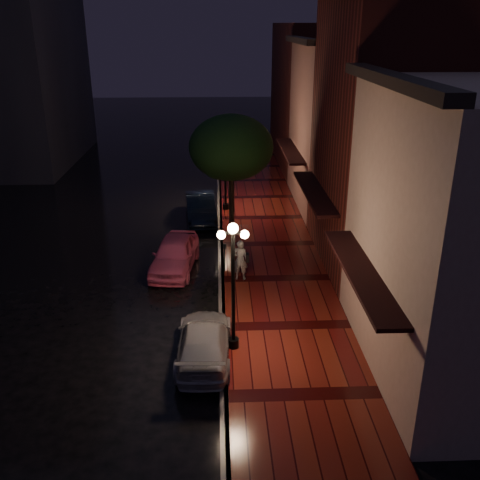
% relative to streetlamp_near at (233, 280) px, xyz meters
% --- Properties ---
extents(ground, '(120.00, 120.00, 0.00)m').
position_rel_streetlamp_near_xyz_m(ground, '(-0.35, 5.00, -2.60)').
color(ground, black).
rests_on(ground, ground).
extents(sidewalk, '(4.50, 60.00, 0.15)m').
position_rel_streetlamp_near_xyz_m(sidewalk, '(1.90, 5.00, -2.53)').
color(sidewalk, '#440C0C').
rests_on(sidewalk, ground).
extents(curb, '(0.25, 60.00, 0.15)m').
position_rel_streetlamp_near_xyz_m(curb, '(-0.35, 5.00, -2.53)').
color(curb, '#595451').
rests_on(curb, ground).
extents(storefront_near, '(5.00, 8.00, 8.50)m').
position_rel_streetlamp_near_xyz_m(storefront_near, '(6.65, -1.00, 1.65)').
color(storefront_near, gray).
rests_on(storefront_near, ground).
extents(storefront_mid, '(5.00, 8.00, 11.00)m').
position_rel_streetlamp_near_xyz_m(storefront_mid, '(6.65, 7.00, 2.90)').
color(storefront_mid, '#511914').
rests_on(storefront_mid, ground).
extents(storefront_far, '(5.00, 8.00, 9.00)m').
position_rel_streetlamp_near_xyz_m(storefront_far, '(6.65, 15.00, 1.90)').
color(storefront_far, '#8C5951').
rests_on(storefront_far, ground).
extents(storefront_extra, '(5.00, 12.00, 10.00)m').
position_rel_streetlamp_near_xyz_m(storefront_extra, '(6.65, 25.00, 2.40)').
color(storefront_extra, '#511914').
rests_on(storefront_extra, ground).
extents(streetlamp_near, '(0.96, 0.36, 4.31)m').
position_rel_streetlamp_near_xyz_m(streetlamp_near, '(0.00, 0.00, 0.00)').
color(streetlamp_near, black).
rests_on(streetlamp_near, sidewalk).
extents(streetlamp_far, '(0.96, 0.36, 4.31)m').
position_rel_streetlamp_near_xyz_m(streetlamp_far, '(0.00, 14.00, 0.00)').
color(streetlamp_far, black).
rests_on(streetlamp_far, sidewalk).
extents(street_tree, '(4.16, 4.16, 5.80)m').
position_rel_streetlamp_near_xyz_m(street_tree, '(0.26, 10.99, 1.64)').
color(street_tree, black).
rests_on(street_tree, sidewalk).
extents(pink_car, '(2.23, 4.45, 1.45)m').
position_rel_streetlamp_near_xyz_m(pink_car, '(-2.35, 6.36, -1.87)').
color(pink_car, '#F2638D').
rests_on(pink_car, ground).
extents(navy_car, '(1.90, 4.48, 1.44)m').
position_rel_streetlamp_near_xyz_m(navy_car, '(-1.39, 12.63, -1.88)').
color(navy_car, black).
rests_on(navy_car, ground).
extents(silver_car, '(1.83, 4.24, 1.22)m').
position_rel_streetlamp_near_xyz_m(silver_car, '(-0.95, -0.35, -1.99)').
color(silver_car, '#999AA0').
rests_on(silver_car, ground).
extents(woman_with_umbrella, '(0.99, 1.01, 2.40)m').
position_rel_streetlamp_near_xyz_m(woman_with_umbrella, '(0.44, 5.01, -0.87)').
color(woman_with_umbrella, white).
rests_on(woman_with_umbrella, sidewalk).
extents(parking_meter, '(0.13, 0.11, 1.23)m').
position_rel_streetlamp_near_xyz_m(parking_meter, '(-0.20, 5.82, -1.71)').
color(parking_meter, black).
rests_on(parking_meter, sidewalk).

